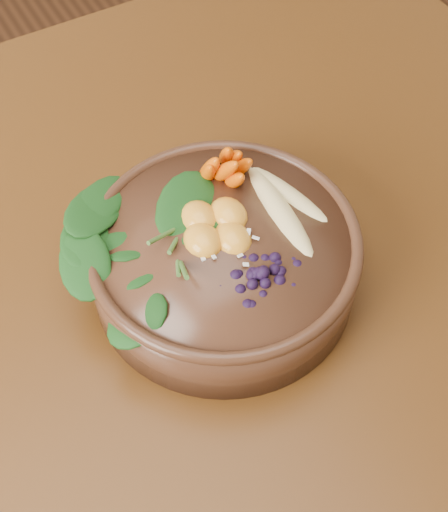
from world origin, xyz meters
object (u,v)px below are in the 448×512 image
Objects in this scene: stoneware_bowl at (224,261)px; banana_halves at (285,193)px; blueberry_pile at (262,265)px; kale_heap at (155,209)px; carrot_cluster at (221,148)px; dining_table at (19,349)px; mandarin_cluster at (216,218)px.

banana_halves is at bearing 8.56° from stoneware_bowl.
blueberry_pile reaches higher than banana_halves.
kale_heap is 0.13m from blueberry_pile.
carrot_cluster reaches higher than blueberry_pile.
kale_heap is 1.42× the size of blueberry_pile.
kale_heap is at bearing 117.62° from blueberry_pile.
kale_heap reaches higher than dining_table.
blueberry_pile is at bearing -81.32° from stoneware_bowl.
carrot_cluster is (0.09, 0.03, 0.02)m from kale_heap.
kale_heap reaches higher than stoneware_bowl.
mandarin_cluster is (0.00, 0.02, 0.06)m from stoneware_bowl.
dining_table is 19.94× the size of carrot_cluster.
kale_heap reaches higher than banana_halves.
kale_heap is 1.14× the size of banana_halves.
kale_heap is 0.14m from banana_halves.
carrot_cluster reaches higher than mandarin_cluster.
banana_halves is (0.08, 0.01, 0.05)m from stoneware_bowl.
mandarin_cluster is at bearing -129.81° from carrot_cluster.
blueberry_pile is at bearing -83.45° from mandarin_cluster.
dining_table is 0.31m from mandarin_cluster.
banana_halves is at bearing -66.94° from carrot_cluster.
dining_table is at bearing 147.98° from blueberry_pile.
kale_heap reaches higher than blueberry_pile.
kale_heap is at bearing 144.03° from mandarin_cluster.
banana_halves is 1.24× the size of blueberry_pile.
stoneware_bowl is 0.12m from carrot_cluster.
banana_halves is 0.08m from mandarin_cluster.
kale_heap is at bearing 156.45° from banana_halves.
blueberry_pile is (0.06, -0.11, -0.00)m from kale_heap.
kale_heap is 0.10m from carrot_cluster.
carrot_cluster is at bearing 16.33° from kale_heap.
carrot_cluster reaches higher than dining_table.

